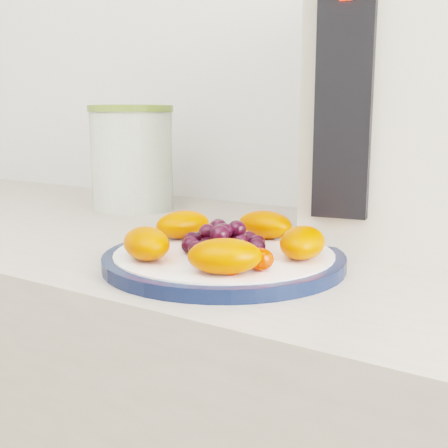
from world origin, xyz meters
The scene contains 7 objects.
plate_rim centered at (0.10, 1.06, 0.91)m, with size 0.28×0.28×0.01m, color #0D1734.
plate_face centered at (0.10, 1.06, 0.91)m, with size 0.26×0.26×0.02m, color white.
canister centered at (-0.27, 1.31, 0.99)m, with size 0.15×0.15×0.18m, color #375818.
canister_lid centered at (-0.27, 1.31, 1.09)m, with size 0.16×0.16×0.01m, color olive.
appliance_body centered at (0.22, 1.33, 1.09)m, with size 0.22×0.30×0.38m, color #B4AE9B.
appliance_panel centered at (0.20, 1.16, 1.09)m, with size 0.06×0.02×0.28m, color black.
fruit_plate centered at (0.10, 1.06, 0.93)m, with size 0.24×0.24×0.04m.
Camera 1 is at (0.45, 0.53, 1.07)m, focal length 45.00 mm.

